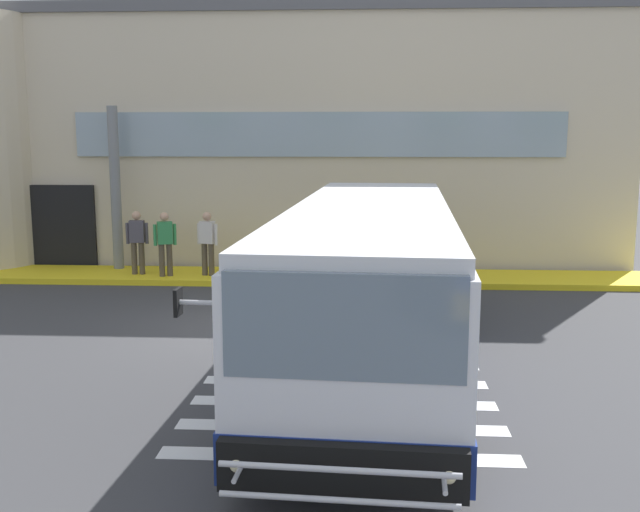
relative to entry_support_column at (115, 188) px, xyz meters
name	(u,v)px	position (x,y,z in m)	size (l,w,h in m)	color
ground_plane	(250,327)	(4.46, -5.40, -2.36)	(80.00, 90.00, 0.02)	#353538
bay_paint_stripes	(343,403)	(6.46, -9.60, -2.35)	(4.40, 3.96, 0.01)	silver
terminal_building	(279,138)	(3.78, 6.19, 1.32)	(21.14, 13.80, 7.36)	beige
boarding_curb	(277,277)	(4.46, -0.60, -2.28)	(23.34, 2.00, 0.15)	yellow
entry_support_column	(115,188)	(0.00, 0.00, 0.00)	(0.28, 0.28, 4.41)	slate
bus_main_foreground	(370,286)	(6.86, -7.72, -1.02)	(3.63, 11.19, 2.70)	silver
passenger_near_column	(137,239)	(0.80, -0.82, -1.27)	(0.59, 0.26, 1.68)	#4C4233
passenger_by_doorway	(165,241)	(1.60, -1.05, -1.27)	(0.56, 0.34, 1.68)	#4C4233
passenger_at_curb_edge	(208,240)	(2.68, -0.89, -1.27)	(0.57, 0.32, 1.68)	#4C4233
safety_bollard_yellow	(294,272)	(5.02, -1.80, -1.90)	(0.18, 0.18, 0.90)	yellow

